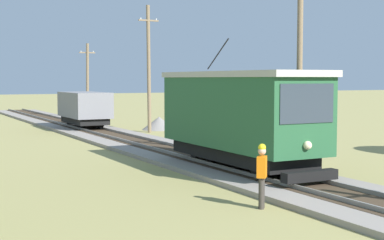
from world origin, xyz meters
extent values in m
cube|color=#235633|center=(0.00, 14.58, 2.30)|extent=(2.50, 8.00, 2.60)
cube|color=#B2ADA3|center=(0.00, 14.58, 3.71)|extent=(2.60, 8.32, 0.22)
cube|color=black|center=(0.00, 14.58, 0.72)|extent=(2.10, 7.04, 0.44)
cube|color=#2D3842|center=(0.00, 10.57, 2.77)|extent=(2.10, 0.03, 1.25)
cube|color=#2D3842|center=(1.26, 14.58, 2.66)|extent=(0.02, 6.72, 1.04)
sphere|color=#F4EAB2|center=(0.00, 10.52, 1.45)|extent=(0.28, 0.28, 0.28)
cylinder|color=black|center=(0.00, 16.18, 4.52)|extent=(0.05, 1.67, 1.19)
cube|color=black|center=(0.00, 10.38, 0.50)|extent=(2.00, 0.36, 0.32)
cylinder|color=black|center=(0.00, 12.34, 0.72)|extent=(1.54, 0.80, 0.80)
cylinder|color=black|center=(0.00, 16.82, 0.72)|extent=(1.54, 0.80, 0.80)
cube|color=slate|center=(0.00, 34.43, 1.78)|extent=(2.40, 5.20, 1.70)
cube|color=black|center=(0.00, 34.43, 0.70)|extent=(2.02, 4.78, 0.38)
cylinder|color=black|center=(0.00, 32.87, 0.70)|extent=(1.54, 0.76, 0.76)
cylinder|color=black|center=(0.00, 35.99, 0.70)|extent=(1.54, 0.76, 0.76)
cylinder|color=#7A664C|center=(3.39, 15.30, 4.04)|extent=(0.24, 0.25, 8.08)
cylinder|color=#7A664C|center=(3.39, 31.13, 4.18)|extent=(0.24, 0.42, 8.36)
cube|color=#7A664C|center=(3.39, 31.13, 7.36)|extent=(1.40, 0.10, 0.10)
cylinder|color=silver|center=(2.84, 31.13, 7.46)|extent=(0.08, 0.08, 0.10)
cylinder|color=silver|center=(3.94, 31.13, 7.46)|extent=(0.08, 0.08, 0.10)
cylinder|color=#7A664C|center=(3.39, 44.68, 3.30)|extent=(0.24, 0.53, 6.60)
cube|color=#7A664C|center=(3.39, 44.68, 5.81)|extent=(1.40, 0.10, 0.10)
cylinder|color=silver|center=(2.84, 44.68, 5.91)|extent=(0.08, 0.08, 0.10)
cylinder|color=silver|center=(3.94, 44.68, 5.91)|extent=(0.08, 0.08, 0.10)
cone|color=gray|center=(4.79, 32.63, 0.45)|extent=(2.40, 2.40, 0.91)
cylinder|color=#38332D|center=(-2.73, 9.08, 0.43)|extent=(0.15, 0.15, 0.86)
cylinder|color=#38332D|center=(-2.62, 9.20, 0.43)|extent=(0.15, 0.15, 0.86)
cube|color=orange|center=(-2.68, 9.14, 1.15)|extent=(0.43, 0.44, 0.58)
sphere|color=tan|center=(-2.68, 9.14, 1.58)|extent=(0.22, 0.22, 0.22)
sphere|color=yellow|center=(-2.68, 9.14, 1.68)|extent=(0.21, 0.21, 0.21)
cylinder|color=navy|center=(2.89, 14.76, 0.43)|extent=(0.15, 0.15, 0.86)
cylinder|color=navy|center=(2.87, 14.92, 0.43)|extent=(0.15, 0.15, 0.86)
cube|color=yellow|center=(2.88, 14.84, 1.15)|extent=(0.29, 0.41, 0.58)
sphere|color=beige|center=(2.88, 14.84, 1.58)|extent=(0.22, 0.22, 0.22)
sphere|color=yellow|center=(2.88, 14.84, 1.68)|extent=(0.21, 0.21, 0.21)
camera|label=1|loc=(-11.46, -3.64, 3.54)|focal=53.43mm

